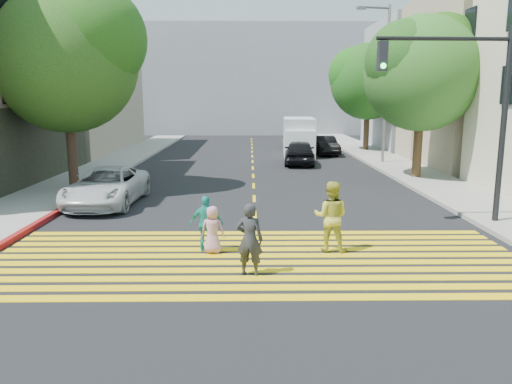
{
  "coord_description": "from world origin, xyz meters",
  "views": [
    {
      "loc": [
        -0.17,
        -10.74,
        3.98
      ],
      "look_at": [
        0.0,
        3.0,
        1.4
      ],
      "focal_mm": 35.0,
      "sensor_mm": 36.0,
      "label": 1
    }
  ],
  "objects_px": {
    "silver_car": "(294,139)",
    "white_van": "(299,138)",
    "tree_right_far": "(370,77)",
    "pedestrian_extra": "(206,224)",
    "white_sedan": "(107,186)",
    "tree_left": "(67,53)",
    "pedestrian_child": "(213,230)",
    "tree_right_near": "(423,67)",
    "dark_car_parked": "(325,146)",
    "pedestrian_man": "(250,239)",
    "pedestrian_woman": "(331,216)",
    "traffic_signal": "(470,99)",
    "dark_car_near": "(300,152)"
  },
  "relations": [
    {
      "from": "tree_right_far",
      "to": "pedestrian_extra",
      "type": "xyz_separation_m",
      "value": [
        -10.07,
        -25.15,
        -4.77
      ]
    },
    {
      "from": "pedestrian_man",
      "to": "dark_car_parked",
      "type": "bearing_deg",
      "value": -90.43
    },
    {
      "from": "pedestrian_man",
      "to": "white_sedan",
      "type": "relative_size",
      "value": 0.33
    },
    {
      "from": "pedestrian_extra",
      "to": "pedestrian_child",
      "type": "bearing_deg",
      "value": 132.98
    },
    {
      "from": "pedestrian_extra",
      "to": "dark_car_parked",
      "type": "height_order",
      "value": "pedestrian_extra"
    },
    {
      "from": "pedestrian_child",
      "to": "tree_right_near",
      "type": "bearing_deg",
      "value": -118.09
    },
    {
      "from": "tree_right_near",
      "to": "traffic_signal",
      "type": "xyz_separation_m",
      "value": [
        -1.66,
        -9.21,
        -1.48
      ]
    },
    {
      "from": "white_van",
      "to": "traffic_signal",
      "type": "bearing_deg",
      "value": -77.59
    },
    {
      "from": "pedestrian_woman",
      "to": "white_van",
      "type": "relative_size",
      "value": 0.33
    },
    {
      "from": "pedestrian_woman",
      "to": "white_van",
      "type": "xyz_separation_m",
      "value": [
        1.34,
        22.53,
        0.31
      ]
    },
    {
      "from": "traffic_signal",
      "to": "pedestrian_child",
      "type": "bearing_deg",
      "value": -162.16
    },
    {
      "from": "tree_left",
      "to": "white_sedan",
      "type": "bearing_deg",
      "value": -54.1
    },
    {
      "from": "silver_car",
      "to": "white_van",
      "type": "xyz_separation_m",
      "value": [
        -0.19,
        -6.5,
        0.61
      ]
    },
    {
      "from": "pedestrian_extra",
      "to": "pedestrian_man",
      "type": "bearing_deg",
      "value": 123.26
    },
    {
      "from": "white_van",
      "to": "pedestrian_woman",
      "type": "bearing_deg",
      "value": -90.24
    },
    {
      "from": "tree_left",
      "to": "dark_car_parked",
      "type": "relative_size",
      "value": 2.14
    },
    {
      "from": "pedestrian_man",
      "to": "dark_car_near",
      "type": "distance_m",
      "value": 19.62
    },
    {
      "from": "tree_right_near",
      "to": "pedestrian_woman",
      "type": "bearing_deg",
      "value": -117.77
    },
    {
      "from": "pedestrian_man",
      "to": "pedestrian_extra",
      "type": "height_order",
      "value": "pedestrian_man"
    },
    {
      "from": "pedestrian_woman",
      "to": "pedestrian_extra",
      "type": "height_order",
      "value": "pedestrian_woman"
    },
    {
      "from": "tree_right_near",
      "to": "white_sedan",
      "type": "xyz_separation_m",
      "value": [
        -13.8,
        -5.91,
        -4.75
      ]
    },
    {
      "from": "pedestrian_woman",
      "to": "white_sedan",
      "type": "distance_m",
      "value": 9.61
    },
    {
      "from": "dark_car_near",
      "to": "traffic_signal",
      "type": "distance_m",
      "value": 15.71
    },
    {
      "from": "tree_right_far",
      "to": "pedestrian_extra",
      "type": "height_order",
      "value": "tree_right_far"
    },
    {
      "from": "pedestrian_man",
      "to": "white_van",
      "type": "height_order",
      "value": "white_van"
    },
    {
      "from": "dark_car_near",
      "to": "silver_car",
      "type": "bearing_deg",
      "value": -88.38
    },
    {
      "from": "dark_car_near",
      "to": "traffic_signal",
      "type": "relative_size",
      "value": 0.73
    },
    {
      "from": "tree_right_far",
      "to": "white_van",
      "type": "distance_m",
      "value": 7.42
    },
    {
      "from": "pedestrian_man",
      "to": "dark_car_parked",
      "type": "distance_m",
      "value": 25.27
    },
    {
      "from": "tree_right_near",
      "to": "pedestrian_extra",
      "type": "relative_size",
      "value": 5.41
    },
    {
      "from": "pedestrian_man",
      "to": "pedestrian_woman",
      "type": "bearing_deg",
      "value": -127.84
    },
    {
      "from": "pedestrian_man",
      "to": "white_sedan",
      "type": "height_order",
      "value": "pedestrian_man"
    },
    {
      "from": "pedestrian_extra",
      "to": "white_sedan",
      "type": "bearing_deg",
      "value": -52.4
    },
    {
      "from": "pedestrian_extra",
      "to": "dark_car_near",
      "type": "xyz_separation_m",
      "value": [
        4.18,
        17.54,
        0.02
      ]
    },
    {
      "from": "tree_right_near",
      "to": "dark_car_parked",
      "type": "bearing_deg",
      "value": 105.19
    },
    {
      "from": "pedestrian_extra",
      "to": "white_sedan",
      "type": "xyz_separation_m",
      "value": [
        -4.29,
        5.9,
        -0.04
      ]
    },
    {
      "from": "tree_right_far",
      "to": "white_van",
      "type": "relative_size",
      "value": 1.44
    },
    {
      "from": "tree_right_far",
      "to": "pedestrian_man",
      "type": "distance_m",
      "value": 28.81
    },
    {
      "from": "tree_right_near",
      "to": "silver_car",
      "type": "bearing_deg",
      "value": 105.31
    },
    {
      "from": "pedestrian_man",
      "to": "white_sedan",
      "type": "distance_m",
      "value": 9.46
    },
    {
      "from": "pedestrian_woman",
      "to": "dark_car_parked",
      "type": "distance_m",
      "value": 23.11
    },
    {
      "from": "tree_right_near",
      "to": "pedestrian_child",
      "type": "relative_size",
      "value": 6.42
    },
    {
      "from": "tree_left",
      "to": "traffic_signal",
      "type": "xyz_separation_m",
      "value": [
        14.35,
        -6.36,
        -1.88
      ]
    },
    {
      "from": "tree_right_far",
      "to": "pedestrian_man",
      "type": "xyz_separation_m",
      "value": [
        -8.93,
        -26.99,
        -4.68
      ]
    },
    {
      "from": "pedestrian_extra",
      "to": "silver_car",
      "type": "xyz_separation_m",
      "value": [
        4.81,
        29.0,
        -0.11
      ]
    },
    {
      "from": "pedestrian_woman",
      "to": "dark_car_parked",
      "type": "bearing_deg",
      "value": -83.3
    },
    {
      "from": "tree_left",
      "to": "tree_right_near",
      "type": "xyz_separation_m",
      "value": [
        16.01,
        2.86,
        -0.4
      ]
    },
    {
      "from": "tree_right_near",
      "to": "pedestrian_child",
      "type": "bearing_deg",
      "value": -127.86
    },
    {
      "from": "pedestrian_child",
      "to": "traffic_signal",
      "type": "height_order",
      "value": "traffic_signal"
    },
    {
      "from": "pedestrian_woman",
      "to": "white_van",
      "type": "bearing_deg",
      "value": -78.63
    }
  ]
}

